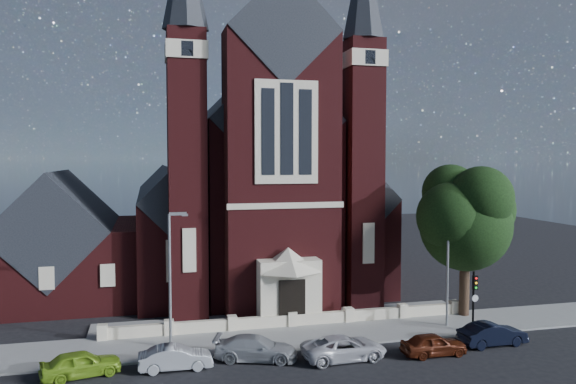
% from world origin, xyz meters
% --- Properties ---
extents(ground, '(120.00, 120.00, 0.00)m').
position_xyz_m(ground, '(0.00, 15.00, 0.00)').
color(ground, black).
rests_on(ground, ground).
extents(pavement_strip, '(60.00, 5.00, 0.12)m').
position_xyz_m(pavement_strip, '(0.00, 4.50, 0.00)').
color(pavement_strip, gray).
rests_on(pavement_strip, ground).
extents(forecourt_paving, '(26.00, 3.00, 0.14)m').
position_xyz_m(forecourt_paving, '(0.00, 8.50, 0.00)').
color(forecourt_paving, gray).
rests_on(forecourt_paving, ground).
extents(forecourt_wall, '(24.00, 0.40, 0.90)m').
position_xyz_m(forecourt_wall, '(0.00, 6.50, 0.00)').
color(forecourt_wall, beige).
rests_on(forecourt_wall, ground).
extents(church, '(20.01, 34.90, 29.20)m').
position_xyz_m(church, '(-0.00, 22.94, 8.19)').
color(church, '#471314').
rests_on(church, ground).
extents(parish_hall, '(12.00, 12.20, 10.24)m').
position_xyz_m(parish_hall, '(-16.00, 18.00, 4.01)').
color(parish_hall, '#471314').
rests_on(parish_hall, ground).
extents(street_tree, '(6.40, 6.60, 10.70)m').
position_xyz_m(street_tree, '(12.60, 5.71, 6.96)').
color(street_tree, black).
rests_on(street_tree, ground).
extents(street_lamp_left, '(1.16, 0.22, 8.09)m').
position_xyz_m(street_lamp_left, '(-7.91, 4.00, 4.60)').
color(street_lamp_left, gray).
rests_on(street_lamp_left, ground).
extents(street_lamp_right, '(1.16, 0.22, 8.09)m').
position_xyz_m(street_lamp_right, '(10.09, 4.00, 4.60)').
color(street_lamp_right, gray).
rests_on(street_lamp_right, ground).
extents(traffic_signal, '(0.28, 0.42, 4.00)m').
position_xyz_m(traffic_signal, '(11.00, 2.43, 2.58)').
color(traffic_signal, black).
rests_on(traffic_signal, ground).
extents(car_lime_van, '(4.26, 2.53, 1.36)m').
position_xyz_m(car_lime_van, '(-12.63, 0.92, 0.68)').
color(car_lime_van, '#7AAA22').
rests_on(car_lime_van, ground).
extents(car_silver_a, '(3.89, 1.38, 1.28)m').
position_xyz_m(car_silver_a, '(-7.87, 0.75, 0.64)').
color(car_silver_a, '#A1A5A9').
rests_on(car_silver_a, ground).
extents(car_silver_b, '(4.99, 3.22, 1.34)m').
position_xyz_m(car_silver_b, '(-3.46, 1.09, 0.67)').
color(car_silver_b, '#9B9EA2').
rests_on(car_silver_b, ground).
extents(car_white_suv, '(4.87, 2.43, 1.32)m').
position_xyz_m(car_white_suv, '(1.33, -0.02, 0.66)').
color(car_white_suv, silver).
rests_on(car_white_suv, ground).
extents(car_dark_red, '(3.75, 1.51, 1.28)m').
position_xyz_m(car_dark_red, '(6.50, -0.64, 0.64)').
color(car_dark_red, '#4C1B0D').
rests_on(car_dark_red, ground).
extents(car_navy, '(4.23, 1.67, 1.37)m').
position_xyz_m(car_navy, '(10.77, 0.06, 0.69)').
color(car_navy, black).
rests_on(car_navy, ground).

